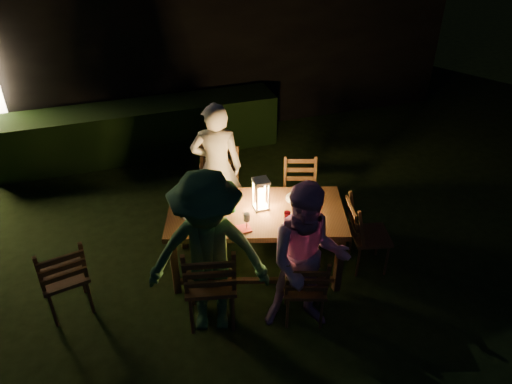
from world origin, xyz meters
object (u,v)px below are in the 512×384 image
object	(u,v)px
chair_end	(367,246)
bottle_bucket_b	(222,151)
person_opp_right	(308,260)
ice_bucket	(219,156)
person_house_side	(217,168)
bottle_bucket_a	(216,155)
dining_table	(256,217)
chair_spare	(67,288)
chair_far_left	(218,205)
lantern	(261,196)
chair_near_right	(304,297)
chair_far_right	(299,207)
side_table	(220,170)
person_opp_left	(208,256)
chair_near_left	(212,295)
bottle_table	(232,200)

from	to	relation	value
chair_end	bottle_bucket_b	xyz separation A→B (m)	(-1.21, 1.64, 0.56)
person_opp_right	ice_bucket	world-z (taller)	person_opp_right
person_house_side	bottle_bucket_a	size ratio (longest dim) A/B	5.13
person_house_side	person_opp_right	world-z (taller)	person_house_side
dining_table	chair_spare	xyz separation A→B (m)	(-1.99, -0.04, -0.40)
chair_far_left	bottle_bucket_b	distance (m)	0.68
chair_end	lantern	bearing A→B (deg)	-96.15
ice_bucket	chair_end	bearing A→B (deg)	-51.88
dining_table	chair_near_right	world-z (taller)	chair_near_right
dining_table	person_opp_right	xyz separation A→B (m)	(0.19, -0.92, 0.10)
chair_far_right	side_table	xyz separation A→B (m)	(-0.83, 0.67, 0.32)
ice_bucket	bottle_bucket_a	world-z (taller)	bottle_bucket_a
lantern	side_table	distance (m)	1.26
person_opp_right	person_opp_left	distance (m)	0.90
side_table	ice_bucket	bearing A→B (deg)	90.00
person_opp_left	bottle_bucket_b	size ratio (longest dim) A/B	5.36
ice_bucket	dining_table	bearing A→B (deg)	-86.37
chair_far_right	chair_end	bearing A→B (deg)	132.85
chair_far_right	ice_bucket	world-z (taller)	chair_far_right
chair_far_left	bottle_bucket_a	size ratio (longest dim) A/B	3.29
chair_spare	side_table	world-z (taller)	chair_spare
side_table	chair_near_right	bearing A→B (deg)	-82.32
dining_table	lantern	xyz separation A→B (m)	(0.06, 0.03, 0.23)
person_opp_left	side_table	xyz separation A→B (m)	(0.59, 1.89, -0.26)
chair_end	chair_near_left	bearing A→B (deg)	-69.01
chair_far_left	bottle_table	size ratio (longest dim) A/B	3.76
chair_near_left	lantern	distance (m)	1.13
person_opp_left	ice_bucket	world-z (taller)	person_opp_left
chair_end	person_opp_left	bearing A→B (deg)	-67.70
chair_far_right	person_opp_left	size ratio (longest dim) A/B	0.53
chair_near_left	person_opp_right	distance (m)	1.01
person_opp_right	person_opp_left	size ratio (longest dim) A/B	0.92
chair_spare	person_opp_left	size ratio (longest dim) A/B	0.57
chair_far_right	bottle_bucket_a	size ratio (longest dim) A/B	2.83
chair_far_left	person_opp_left	distance (m)	1.68
side_table	chair_far_left	bearing A→B (deg)	-108.48
chair_far_left	lantern	distance (m)	1.07
person_opp_right	dining_table	bearing A→B (deg)	118.76
chair_end	bottle_bucket_a	size ratio (longest dim) A/B	2.88
chair_far_left	person_opp_right	distance (m)	1.89
person_opp_right	bottle_bucket_a	size ratio (longest dim) A/B	4.95
chair_far_right	person_house_side	world-z (taller)	person_house_side
chair_near_left	side_table	distance (m)	1.95
chair_near_right	bottle_table	bearing A→B (deg)	134.55
chair_spare	person_opp_left	xyz separation A→B (m)	(1.32, -0.61, 0.56)
person_opp_left	bottle_bucket_a	bearing A→B (deg)	90.68
bottle_bucket_b	chair_near_right	bearing A→B (deg)	-83.77
person_opp_left	chair_end	bearing A→B (deg)	25.97
chair_end	chair_spare	world-z (taller)	chair_spare
person_opp_left	chair_far_left	bearing A→B (deg)	89.90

